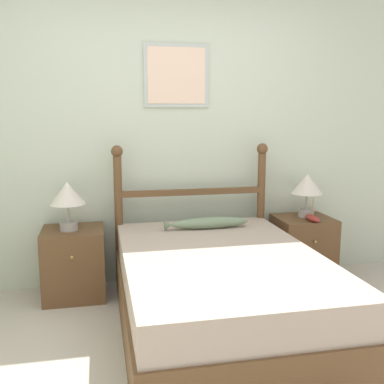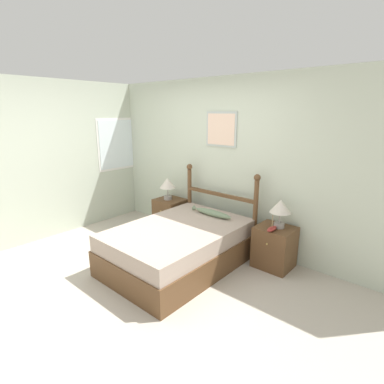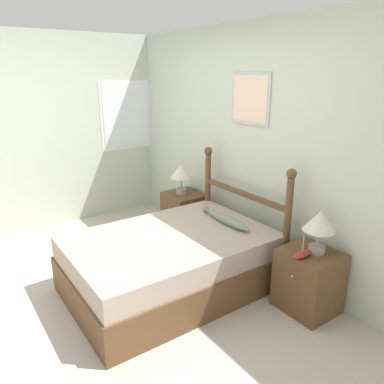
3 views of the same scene
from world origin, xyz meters
The scene contains 11 objects.
ground_plane centered at (0.00, 0.00, 0.00)m, with size 16.00×16.00×0.00m, color #B7AD9E.
wall_back centered at (0.00, 1.73, 1.28)m, with size 6.40×0.08×2.55m.
wall_left centered at (-2.13, 0.02, 1.28)m, with size 0.08×6.40×2.55m.
bed centered at (0.21, 0.62, 0.28)m, with size 1.31×1.92×0.56m.
headboard centered at (0.21, 1.55, 0.68)m, with size 1.34×0.10×1.22m.
nightstand_left centered at (-0.78, 1.45, 0.28)m, with size 0.48×0.46×0.56m.
nightstand_right centered at (1.20, 1.45, 0.28)m, with size 0.48×0.46×0.56m.
table_lamp_left centered at (-0.81, 1.42, 0.84)m, with size 0.28×0.28×0.38m.
table_lamp_right centered at (1.23, 1.48, 0.84)m, with size 0.28×0.28×0.38m.
model_boat centered at (1.21, 1.31, 0.59)m, with size 0.08×0.21×0.21m.
fish_pillow centered at (0.28, 1.26, 0.61)m, with size 0.69×0.12×0.09m.
Camera 2 is at (2.79, -2.06, 2.05)m, focal length 28.00 mm.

